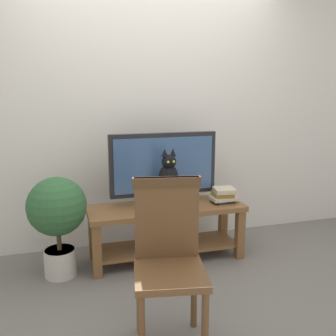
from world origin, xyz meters
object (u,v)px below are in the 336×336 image
at_px(tv_stand, 166,222).
at_px(potted_plant, 57,214).
at_px(media_box, 167,204).
at_px(cat, 168,182).
at_px(wooden_chair, 168,251).
at_px(book_stack, 223,195).
at_px(tv, 164,167).

relative_size(tv_stand, potted_plant, 1.66).
relative_size(media_box, cat, 0.93).
bearing_deg(tv_stand, wooden_chair, -105.45).
distance_m(tv_stand, cat, 0.39).
xyz_separation_m(media_box, potted_plant, (-0.90, 0.00, 0.00)).
bearing_deg(cat, media_box, 93.85).
distance_m(book_stack, potted_plant, 1.43).
bearing_deg(tv_stand, media_box, -97.65).
bearing_deg(tv, wooden_chair, -104.27).
bearing_deg(potted_plant, media_box, -0.07).
bearing_deg(media_box, cat, -86.15).
bearing_deg(book_stack, media_box, -178.55).
relative_size(media_box, potted_plant, 0.53).
xyz_separation_m(tv_stand, cat, (-0.01, -0.07, 0.39)).
height_order(media_box, cat, cat).
bearing_deg(media_box, tv, 87.09).
distance_m(media_box, potted_plant, 0.90).
relative_size(tv_stand, tv, 1.42).
xyz_separation_m(tv, book_stack, (0.52, -0.13, -0.26)).
height_order(tv_stand, wooden_chair, wooden_chair).
bearing_deg(media_box, book_stack, 1.45).
bearing_deg(tv, book_stack, -14.18).
xyz_separation_m(media_box, book_stack, (0.53, 0.01, 0.04)).
bearing_deg(wooden_chair, tv, 75.73).
bearing_deg(tv, tv_stand, -90.02).
distance_m(tv, cat, 0.19).
height_order(tv_stand, media_box, media_box).
relative_size(tv_stand, wooden_chair, 1.38).
xyz_separation_m(cat, wooden_chair, (-0.28, -0.97, -0.16)).
bearing_deg(tv_stand, book_stack, -4.54).
bearing_deg(media_box, wooden_chair, -105.87).
height_order(tv_stand, tv, tv).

